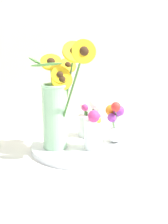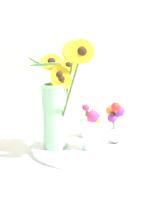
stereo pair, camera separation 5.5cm
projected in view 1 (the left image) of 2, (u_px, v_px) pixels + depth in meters
ground_plane at (96, 156)px, 1.14m from camera, size 6.00×6.00×0.00m
serving_tray at (84, 146)px, 1.21m from camera, size 0.41×0.41×0.02m
mason_jar_sunflowers at (57, 103)px, 1.13m from camera, size 0.23×0.23×0.41m
vase_small_center at (94, 128)px, 1.14m from camera, size 0.07×0.09×0.18m
vase_bulb_right at (115, 123)px, 1.21m from camera, size 0.07×0.09×0.17m
vase_small_back at (88, 121)px, 1.29m from camera, size 0.10×0.08×0.14m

